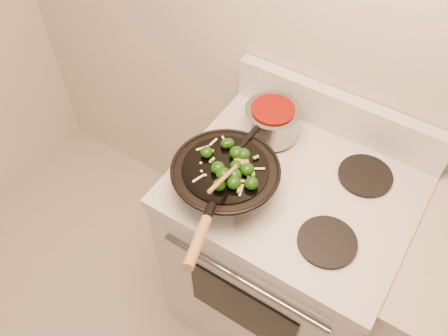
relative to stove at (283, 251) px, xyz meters
The scene contains 5 objects.
stove is the anchor object (origin of this frame).
wok 0.57m from the stove, 138.67° to the right, with size 0.34×0.55×0.20m.
stirfry 0.62m from the stove, 136.79° to the right, with size 0.24×0.22×0.04m.
wooden_spoon 0.64m from the stove, 130.50° to the right, with size 0.05×0.22×0.09m.
saucepan 0.57m from the stove, 141.16° to the left, with size 0.19×0.31×0.11m.
Camera 1 is at (0.13, 0.24, 2.16)m, focal length 38.00 mm.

